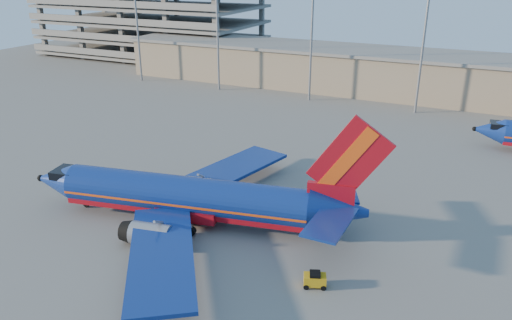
{
  "coord_description": "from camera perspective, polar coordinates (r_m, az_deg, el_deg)",
  "views": [
    {
      "loc": [
        25.93,
        -43.75,
        25.22
      ],
      "look_at": [
        3.33,
        4.15,
        4.0
      ],
      "focal_mm": 35.0,
      "sensor_mm": 36.0,
      "label": 1
    }
  ],
  "objects": [
    {
      "name": "ground",
      "position": [
        56.76,
        -4.85,
        -4.63
      ],
      "size": [
        220.0,
        220.0,
        0.0
      ],
      "primitive_type": "plane",
      "color": "slate",
      "rests_on": "ground"
    },
    {
      "name": "luggage_pile",
      "position": [
        42.56,
        -12.84,
        -14.8
      ],
      "size": [
        2.25,
        1.91,
        0.47
      ],
      "color": "black",
      "rests_on": "ground"
    },
    {
      "name": "light_mast_row",
      "position": [
        92.47,
        12.62,
        16.58
      ],
      "size": [
        101.6,
        1.6,
        28.65
      ],
      "color": "gray",
      "rests_on": "ground"
    },
    {
      "name": "aircraft_main",
      "position": [
        51.42,
        -7.13,
        -4.3
      ],
      "size": [
        37.29,
        35.55,
        12.72
      ],
      "rotation": [
        0.0,
        0.0,
        0.18
      ],
      "color": "navy",
      "rests_on": "ground"
    },
    {
      "name": "baggage_tug",
      "position": [
        42.7,
        6.74,
        -13.39
      ],
      "size": [
        2.15,
        1.72,
        1.35
      ],
      "rotation": [
        0.0,
        0.0,
        0.36
      ],
      "color": "gold",
      "rests_on": "ground"
    },
    {
      "name": "parking_garage",
      "position": [
        147.62,
        -11.91,
        16.14
      ],
      "size": [
        62.0,
        32.0,
        21.4
      ],
      "color": "slate",
      "rests_on": "ground"
    },
    {
      "name": "terminal_building",
      "position": [
        105.09,
        16.25,
        9.5
      ],
      "size": [
        122.0,
        16.0,
        8.5
      ],
      "color": "gray",
      "rests_on": "ground"
    }
  ]
}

